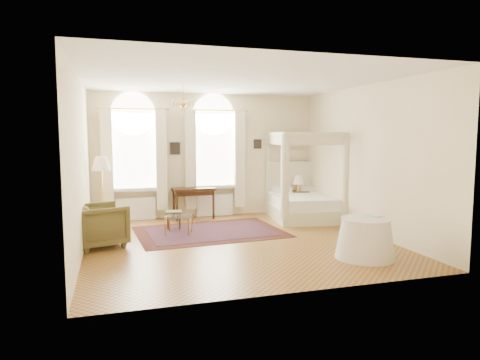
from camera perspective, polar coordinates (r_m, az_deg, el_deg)
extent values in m
plane|color=olive|center=(8.95, -0.37, -8.21)|extent=(6.00, 6.00, 0.00)
plane|color=#F9EABD|center=(11.60, -4.50, 3.28)|extent=(6.00, 0.00, 6.00)
plane|color=#F9EABD|center=(5.88, 7.77, 0.61)|extent=(6.00, 0.00, 6.00)
plane|color=#F9EABD|center=(8.37, -20.53, 1.88)|extent=(0.00, 6.00, 6.00)
plane|color=#F9EABD|center=(9.95, 16.48, 2.61)|extent=(0.00, 6.00, 6.00)
plane|color=white|center=(8.74, -0.38, 13.26)|extent=(6.00, 6.00, 0.00)
cube|color=white|center=(11.32, -13.94, 3.82)|extent=(1.10, 0.04, 1.90)
cylinder|color=white|center=(11.33, -14.07, 8.63)|extent=(1.10, 0.04, 1.10)
cube|color=white|center=(11.31, -13.80, -1.21)|extent=(1.32, 0.24, 0.08)
cube|color=#EDE3C3|center=(11.15, -17.31, 2.41)|extent=(0.28, 0.14, 2.60)
cube|color=#EDE3C3|center=(11.21, -10.45, 2.60)|extent=(0.28, 0.14, 2.60)
cube|color=white|center=(11.40, -13.74, -3.74)|extent=(1.00, 0.12, 0.58)
cube|color=white|center=(11.61, -3.51, 4.03)|extent=(1.10, 0.04, 1.90)
cylinder|color=white|center=(11.61, -3.54, 8.72)|extent=(1.10, 0.04, 1.10)
cube|color=white|center=(11.59, -3.37, -0.88)|extent=(1.32, 0.24, 0.08)
cube|color=#EDE3C3|center=(11.32, -6.61, 2.69)|extent=(0.28, 0.14, 2.60)
cube|color=#EDE3C3|center=(11.62, -0.09, 2.81)|extent=(0.28, 0.14, 2.60)
cube|color=white|center=(11.69, -3.38, -3.35)|extent=(1.00, 0.12, 0.58)
cylinder|color=#C79142|center=(9.69, -7.62, 11.30)|extent=(0.02, 0.02, 0.40)
sphere|color=#C79142|center=(9.67, -7.60, 10.00)|extent=(0.16, 0.16, 0.16)
sphere|color=beige|center=(9.72, -6.31, 10.42)|extent=(0.07, 0.07, 0.07)
sphere|color=beige|center=(9.88, -7.14, 10.33)|extent=(0.07, 0.07, 0.07)
sphere|color=beige|center=(9.85, -8.43, 10.33)|extent=(0.07, 0.07, 0.07)
sphere|color=beige|center=(9.65, -8.92, 10.41)|extent=(0.07, 0.07, 0.07)
sphere|color=beige|center=(9.48, -8.10, 10.51)|extent=(0.07, 0.07, 0.07)
sphere|color=beige|center=(9.51, -6.76, 10.51)|extent=(0.07, 0.07, 0.07)
cube|color=black|center=(11.41, -8.66, 4.20)|extent=(0.26, 0.03, 0.32)
cube|color=black|center=(11.94, 2.36, 4.82)|extent=(0.22, 0.03, 0.26)
cube|color=beige|center=(11.45, 8.45, -4.23)|extent=(1.90, 2.23, 0.35)
cube|color=white|center=(11.40, 8.47, -2.70)|extent=(1.79, 2.12, 0.27)
cube|color=#EDE3C3|center=(12.28, 7.14, -0.23)|extent=(1.64, 0.29, 1.16)
cube|color=beige|center=(12.05, 3.68, 0.84)|extent=(0.10, 0.10, 2.23)
cube|color=beige|center=(12.47, 10.56, 0.92)|extent=(0.10, 0.10, 2.23)
cube|color=beige|center=(10.20, 6.03, -0.12)|extent=(0.10, 0.10, 2.23)
cube|color=beige|center=(10.69, 13.98, 0.02)|extent=(0.10, 0.10, 2.23)
cube|color=beige|center=(12.19, 7.25, 6.10)|extent=(1.64, 0.29, 0.08)
cube|color=beige|center=(10.36, 10.22, 6.08)|extent=(1.64, 0.29, 0.08)
cube|color=beige|center=(11.07, 4.81, 6.15)|extent=(0.34, 2.03, 0.08)
cube|color=beige|center=(11.53, 12.26, 6.03)|extent=(0.34, 2.03, 0.08)
cube|color=#EDE3C3|center=(12.19, 7.24, 5.47)|extent=(1.70, 0.26, 0.27)
cube|color=#EDE3C3|center=(10.36, 10.20, 5.33)|extent=(1.70, 0.26, 0.27)
cube|color=#EDE3C3|center=(11.07, 4.80, 5.44)|extent=(0.31, 2.08, 0.27)
cube|color=#EDE3C3|center=(11.53, 12.25, 5.35)|extent=(0.31, 2.08, 0.27)
cylinder|color=#EDE3C3|center=(10.19, 6.04, 0.42)|extent=(0.21, 0.21, 2.03)
cylinder|color=#EDE3C3|center=(10.68, 14.00, 0.53)|extent=(0.21, 0.21, 2.03)
cube|color=#361E0E|center=(12.12, 8.05, -2.97)|extent=(0.53, 0.50, 0.64)
cylinder|color=#C79142|center=(12.06, 7.79, -0.98)|extent=(0.13, 0.13, 0.21)
cone|color=beige|center=(12.04, 7.80, 0.03)|extent=(0.30, 0.30, 0.23)
cube|color=#361E0E|center=(11.30, -6.23, -1.19)|extent=(1.12, 0.62, 0.07)
cube|color=#361E0E|center=(11.31, -6.22, -1.69)|extent=(1.01, 0.51, 0.11)
cylinder|color=#361E0E|center=(11.47, -8.80, -3.16)|extent=(0.05, 0.05, 0.77)
cylinder|color=#361E0E|center=(11.68, -4.14, -2.94)|extent=(0.05, 0.05, 0.77)
cylinder|color=#361E0E|center=(11.05, -8.39, -3.51)|extent=(0.05, 0.05, 0.77)
cylinder|color=#361E0E|center=(11.26, -3.56, -3.27)|extent=(0.05, 0.05, 0.77)
imported|color=black|center=(11.22, -6.70, -1.02)|extent=(0.34, 0.25, 0.03)
cube|color=#42391C|center=(10.18, -8.83, -4.33)|extent=(0.42, 0.42, 0.07)
cylinder|color=#361E0E|center=(10.09, -9.61, -5.65)|extent=(0.04, 0.04, 0.35)
cylinder|color=#361E0E|center=(10.08, -8.05, -5.63)|extent=(0.04, 0.04, 0.35)
cylinder|color=#361E0E|center=(10.36, -9.55, -5.34)|extent=(0.04, 0.04, 0.35)
cylinder|color=#361E0E|center=(10.35, -8.03, -5.33)|extent=(0.04, 0.04, 0.35)
imported|color=#49401F|center=(8.90, -18.13, -5.76)|extent=(1.18, 1.16, 0.86)
cube|color=white|center=(9.61, -8.21, -4.83)|extent=(0.72, 0.63, 0.02)
cylinder|color=#C79142|center=(9.56, -9.98, -6.14)|extent=(0.02, 0.02, 0.40)
cylinder|color=#C79142|center=(9.42, -6.92, -6.27)|extent=(0.02, 0.02, 0.40)
cylinder|color=#C79142|center=(9.88, -9.40, -5.73)|extent=(0.02, 0.02, 0.40)
cylinder|color=#C79142|center=(9.75, -6.44, -5.85)|extent=(0.02, 0.02, 0.40)
cylinder|color=#C79142|center=(10.62, -17.75, -6.15)|extent=(0.30, 0.30, 0.03)
cylinder|color=#C79142|center=(10.49, -17.88, -2.22)|extent=(0.04, 0.04, 1.50)
cone|color=beige|center=(10.41, -18.02, 2.14)|extent=(0.44, 0.44, 0.32)
cube|color=#41180F|center=(9.83, -4.04, -6.90)|extent=(3.41, 2.56, 0.01)
cube|color=black|center=(9.83, -4.04, -6.87)|extent=(2.86, 2.02, 0.01)
cone|color=silver|center=(8.03, 16.36, -7.58)|extent=(1.06, 1.06, 0.69)
cylinder|color=silver|center=(7.96, 16.44, -5.05)|extent=(0.87, 0.87, 0.04)
imported|color=black|center=(8.11, 17.09, -4.64)|extent=(0.24, 0.28, 0.02)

